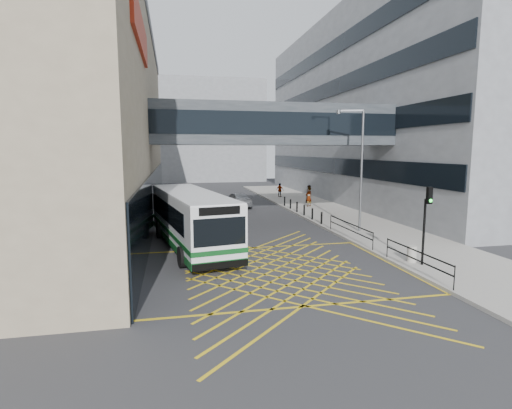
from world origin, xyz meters
TOP-DOWN VIEW (x-y plane):
  - ground at (0.00, 0.00)m, footprint 120.00×120.00m
  - building_right at (23.98, 24.00)m, footprint 24.09×44.00m
  - building_far at (-2.00, 60.00)m, footprint 28.00×16.00m
  - skybridge at (3.00, 12.00)m, footprint 20.00×4.10m
  - pavement at (9.00, 15.00)m, footprint 6.00×54.00m
  - box_junction at (0.00, 0.00)m, footprint 12.00×9.00m
  - bus at (-3.59, 5.37)m, footprint 4.68×11.88m
  - car_white at (-3.69, 5.87)m, footprint 3.21×4.75m
  - car_dark at (-1.14, 18.18)m, footprint 2.44×4.43m
  - car_silver at (1.76, 21.35)m, footprint 2.68×5.05m
  - traffic_light at (7.11, -1.18)m, footprint 0.29×0.45m
  - street_lamp at (7.65, 7.07)m, footprint 1.80×0.82m
  - litter_bin at (6.91, -0.50)m, footprint 0.46×0.46m
  - kerb_railings at (6.15, 1.78)m, footprint 0.05×12.54m
  - bollards at (6.25, 15.00)m, footprint 0.14×10.14m
  - pedestrian_a at (8.46, 19.15)m, footprint 0.92×0.85m
  - pedestrian_b at (9.41, 21.71)m, footprint 1.03×0.97m
  - pedestrian_c at (7.79, 27.42)m, footprint 1.00×0.98m

SIDE VIEW (x-z plane):
  - ground at x=0.00m, z-range 0.00..0.00m
  - box_junction at x=0.00m, z-range 0.00..0.01m
  - pavement at x=9.00m, z-range 0.00..0.16m
  - litter_bin at x=6.91m, z-range 0.16..0.96m
  - bollards at x=6.25m, z-range 0.16..1.06m
  - car_dark at x=-1.14m, z-range 0.00..1.31m
  - car_white at x=-3.69m, z-range 0.00..1.40m
  - car_silver at x=1.76m, z-range 0.00..1.50m
  - kerb_railings at x=6.15m, z-range 0.38..1.38m
  - pedestrian_c at x=7.79m, z-range 0.16..1.76m
  - pedestrian_b at x=9.41m, z-range 0.16..2.00m
  - pedestrian_a at x=8.46m, z-range 0.16..2.04m
  - bus at x=-3.59m, z-range 0.12..3.37m
  - traffic_light at x=7.11m, z-range 0.73..4.50m
  - street_lamp at x=7.65m, z-range 0.72..8.81m
  - skybridge at x=3.00m, z-range 6.00..9.00m
  - building_far at x=-2.00m, z-range 0.00..18.00m
  - building_right at x=23.98m, z-range 0.00..20.00m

